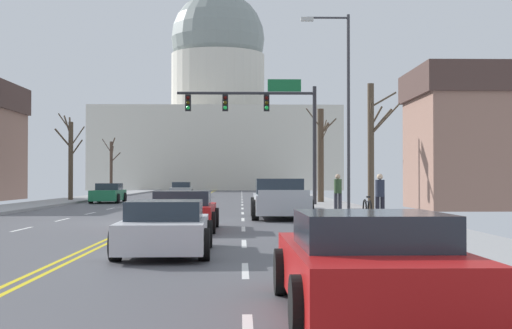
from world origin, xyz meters
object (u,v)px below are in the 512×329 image
Objects in this scene: sedan_oncoming_00 at (108,194)px; sedan_oncoming_01 at (181,190)px; sedan_near_00 at (275,200)px; sedan_near_04 at (369,265)px; sedan_near_03 at (166,228)px; pedestrian_01 at (338,191)px; signal_gantry at (266,114)px; pickup_truck_near_01 at (280,200)px; bicycle_parked at (367,209)px; street_lamp_right at (343,96)px; sedan_near_02 at (183,212)px; pedestrian_00 at (380,194)px.

sedan_oncoming_01 is (3.67, 13.71, 0.01)m from sedan_oncoming_00.
sedan_near_04 is (-0.17, -27.80, 0.03)m from sedan_near_00.
pedestrian_01 is at bearing 70.18° from sedan_near_03.
pickup_truck_near_01 is (0.19, -11.49, -4.55)m from signal_gantry.
sedan_near_00 is 10.26m from bicycle_parked.
street_lamp_right is 21.23m from sedan_oncoming_00.
sedan_near_03 is at bearing 114.63° from sedan_near_04.
pickup_truck_near_01 reaches higher than sedan_near_00.
signal_gantry is at bearing 80.24° from sedan_near_02.
street_lamp_right is 2.02× the size of sedan_oncoming_00.
pedestrian_00 is 0.73m from bicycle_parked.
sedan_near_02 is at bearing -74.71° from sedan_oncoming_00.
pedestrian_01 is at bearing 56.93° from sedan_near_02.
sedan_near_02 is (-3.49, -13.93, 0.03)m from sedan_near_00.
pedestrian_01 reaches higher than sedan_near_00.
sedan_near_00 reaches higher than bicycle_parked.
sedan_oncoming_01 is (-6.77, 25.23, 0.06)m from sedan_near_00.
sedan_near_02 reaches higher than bicycle_parked.
signal_gantry is 13.15m from sedan_oncoming_00.
sedan_near_04 is (-2.98, -23.42, -4.69)m from street_lamp_right.
sedan_near_02 is at bearing -123.07° from pedestrian_01.
bicycle_parked is at bearing -77.29° from signal_gantry.
pickup_truck_near_01 reaches higher than bicycle_parked.
sedan_near_02 reaches higher than sedan_near_04.
sedan_near_02 is 2.54× the size of bicycle_parked.
sedan_oncoming_01 is at bearing 97.10° from sedan_near_04.
sedan_near_03 is at bearing -99.00° from sedan_near_00.
sedan_oncoming_00 is 0.92× the size of sedan_oncoming_01.
sedan_near_03 is at bearing -88.57° from sedan_near_02.
sedan_near_00 is 26.12m from sedan_oncoming_01.
sedan_near_02 is at bearing -85.21° from sedan_oncoming_01.
sedan_near_00 is at bearing 75.93° from sedan_near_02.
sedan_near_02 is at bearing -147.52° from bicycle_parked.
signal_gantry is at bearing 109.19° from street_lamp_right.
street_lamp_right is 2.00× the size of sedan_near_03.
pedestrian_01 is (2.86, -9.22, -4.21)m from signal_gantry.
sedan_near_03 reaches higher than bicycle_parked.
sedan_near_02 is 39.29m from sedan_oncoming_01.
sedan_near_00 is 10.56m from pedestrian_00.
signal_gantry is at bearing 93.82° from sedan_near_00.
street_lamp_right is 24.07m from sedan_near_04.
sedan_near_00 is at bearing -86.18° from signal_gantry.
sedan_near_03 is at bearing -85.71° from sedan_oncoming_01.
street_lamp_right reaches higher than sedan_near_03.
pickup_truck_near_01 is 14.39m from sedan_near_03.
bicycle_parked is (2.94, -9.83, -0.06)m from sedan_near_00.
street_lamp_right reaches higher than sedan_near_00.
pedestrian_01 is (9.33, -29.87, 0.45)m from sedan_oncoming_01.
street_lamp_right is 4.96× the size of bicycle_parked.
sedan_near_03 reaches higher than sedan_near_00.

